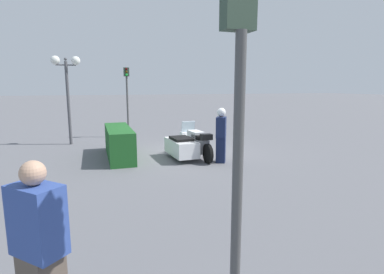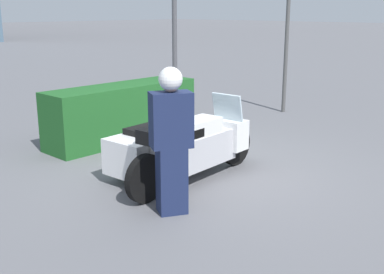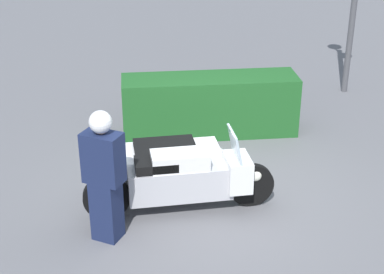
{
  "view_description": "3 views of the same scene",
  "coord_description": "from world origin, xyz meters",
  "views": [
    {
      "loc": [
        -9.96,
        3.02,
        2.38
      ],
      "look_at": [
        -1.62,
        0.25,
        0.89
      ],
      "focal_mm": 28.0,
      "sensor_mm": 36.0,
      "label": 1
    },
    {
      "loc": [
        -5.18,
        -4.58,
        2.34
      ],
      "look_at": [
        -0.65,
        -0.33,
        0.68
      ],
      "focal_mm": 45.0,
      "sensor_mm": 36.0,
      "label": 2
    },
    {
      "loc": [
        -1.08,
        -7.04,
        4.32
      ],
      "look_at": [
        -0.34,
        -0.26,
        1.1
      ],
      "focal_mm": 55.0,
      "sensor_mm": 36.0,
      "label": 3
    }
  ],
  "objects": [
    {
      "name": "hedge_bush_curbside",
      "position": [
        0.23,
        2.23,
        0.51
      ],
      "size": [
        2.97,
        0.78,
        1.02
      ],
      "primitive_type": "cube",
      "color": "#1E5623",
      "rests_on": "ground"
    },
    {
      "name": "police_motorcycle",
      "position": [
        -0.5,
        0.08,
        0.45
      ],
      "size": [
        2.58,
        1.19,
        1.15
      ],
      "rotation": [
        0.0,
        0.0,
        0.06
      ],
      "color": "black",
      "rests_on": "ground"
    },
    {
      "name": "officer_rider",
      "position": [
        -1.46,
        -0.77,
        0.91
      ],
      "size": [
        0.55,
        0.48,
        1.72
      ],
      "rotation": [
        0.0,
        0.0,
        -2.09
      ],
      "color": "#192347",
      "rests_on": "ground"
    },
    {
      "name": "traffic_light_far",
      "position": [
        -7.77,
        1.91,
        2.12
      ],
      "size": [
        0.23,
        0.26,
        3.21
      ],
      "rotation": [
        0.0,
        0.0,
        0.03
      ],
      "color": "#4C4C4C",
      "rests_on": "ground"
    },
    {
      "name": "pedestrian_bystander",
      "position": [
        -7.07,
        3.56,
        0.87
      ],
      "size": [
        0.56,
        0.55,
        1.73
      ],
      "rotation": [
        0.0,
        0.0,
        -0.8
      ],
      "color": "brown",
      "rests_on": "ground"
    },
    {
      "name": "ground_plane",
      "position": [
        0.0,
        0.0,
        0.0
      ],
      "size": [
        160.0,
        160.0,
        0.0
      ],
      "primitive_type": "plane",
      "color": "slate"
    },
    {
      "name": "traffic_light_near",
      "position": [
        4.34,
        1.45,
        2.14
      ],
      "size": [
        0.23,
        0.27,
        3.24
      ],
      "rotation": [
        0.0,
        0.0,
        3.03
      ],
      "color": "#4C4C4C",
      "rests_on": "ground"
    },
    {
      "name": "twin_lamp_post",
      "position": [
        3.27,
        3.94,
        2.81
      ],
      "size": [
        0.36,
        1.11,
        3.58
      ],
      "color": "#4C4C51",
      "rests_on": "ground"
    }
  ]
}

